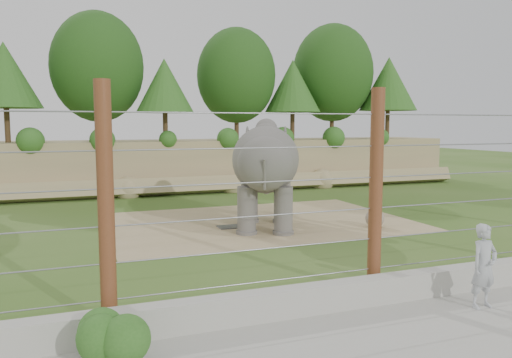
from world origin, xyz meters
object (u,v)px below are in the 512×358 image
object	(u,v)px
elephant	(265,175)
barrier_fence	(376,193)
zookeeper	(484,266)
stone_ball	(375,218)

from	to	relation	value
elephant	barrier_fence	distance (m)	6.49
barrier_fence	zookeeper	distance (m)	2.31
stone_ball	barrier_fence	bearing A→B (deg)	-124.38
barrier_fence	zookeeper	size ratio (longest dim) A/B	13.23
elephant	zookeeper	xyz separation A→B (m)	(1.07, -7.86, -0.93)
elephant	zookeeper	world-z (taller)	elephant
elephant	stone_ball	bearing A→B (deg)	2.49
stone_ball	barrier_fence	distance (m)	6.60
zookeeper	stone_ball	bearing A→B (deg)	67.89
barrier_fence	zookeeper	xyz separation A→B (m)	(1.39, -1.38, -1.22)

